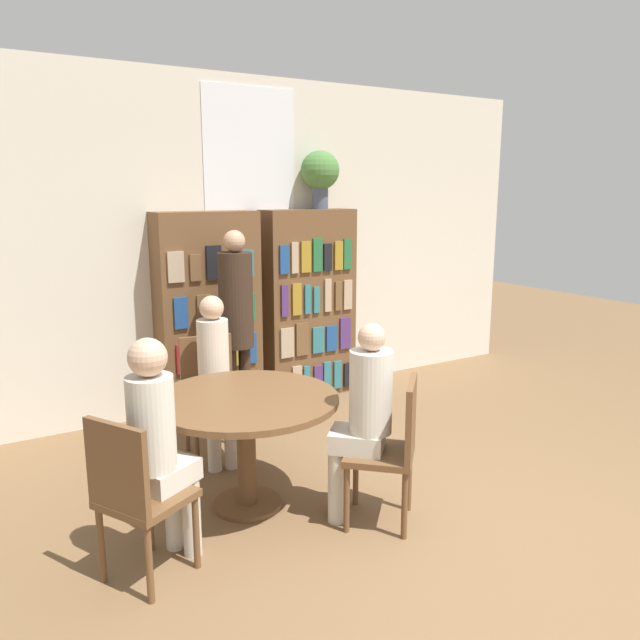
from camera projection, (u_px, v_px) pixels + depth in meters
name	position (u px, v px, depth m)	size (l,w,h in m)	color
ground_plane	(508.00, 561.00, 3.42)	(16.00, 16.00, 0.00)	brown
wall_back	(250.00, 243.00, 5.83)	(6.40, 0.07, 3.00)	beige
bookshelf_left	(209.00, 315.00, 5.53)	(0.91, 0.34, 1.82)	brown
bookshelf_right	(309.00, 304.00, 6.05)	(0.91, 0.34, 1.82)	brown
flower_vase	(320.00, 173.00, 5.87)	(0.36, 0.36, 0.54)	#475166
reading_table	(245.00, 416.00, 3.89)	(1.17, 1.17, 0.74)	brown
chair_near_camera	(135.00, 492.00, 3.13)	(0.54, 0.54, 0.91)	brown
chair_left_side	(210.00, 389.00, 4.74)	(0.45, 0.45, 0.91)	brown
chair_far_side	(393.00, 444.00, 3.72)	(0.57, 0.57, 0.91)	brown
seated_reader_left	(216.00, 372.00, 4.53)	(0.27, 0.37, 1.25)	beige
seated_reader_right	(363.00, 411.00, 3.72)	(0.41, 0.41, 1.24)	beige
seated_reader_back	(159.00, 439.00, 3.24)	(0.40, 0.37, 1.27)	beige
librarian_standing	(236.00, 311.00, 5.11)	(0.28, 0.55, 1.68)	#332319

